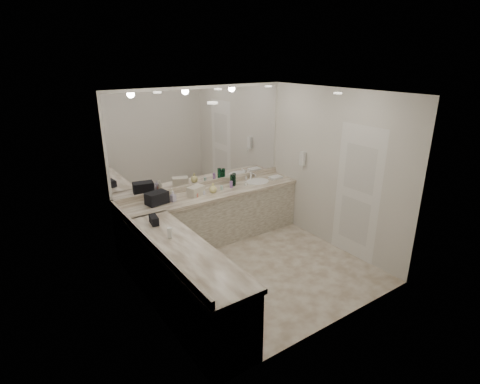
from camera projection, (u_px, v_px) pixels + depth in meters
floor at (254, 270)px, 5.65m from camera, size 3.20×3.20×0.00m
ceiling at (257, 93)px, 4.76m from camera, size 3.20×3.20×0.00m
wall_back at (203, 165)px, 6.37m from camera, size 3.20×0.02×2.60m
wall_left at (145, 215)px, 4.35m from camera, size 0.02×3.00×2.60m
wall_right at (334, 170)px, 6.06m from camera, size 0.02×3.00×2.60m
vanity_back_base at (213, 218)px, 6.43m from camera, size 3.20×0.60×0.84m
vanity_back_top at (213, 194)px, 6.27m from camera, size 3.20×0.64×0.06m
vanity_left_base at (184, 283)px, 4.58m from camera, size 0.60×2.40×0.84m
vanity_left_top at (183, 251)px, 4.43m from camera, size 0.64×2.42×0.06m
backsplash_back at (204, 185)px, 6.47m from camera, size 3.20×0.04×0.10m
backsplash_left at (149, 241)px, 4.48m from camera, size 0.04×3.00×0.10m
mirror_back at (202, 137)px, 6.19m from camera, size 3.12×0.01×1.55m
mirror_left at (143, 176)px, 4.20m from camera, size 0.01×2.92×1.55m
sink at (257, 182)px, 6.78m from camera, size 0.44×0.44×0.03m
faucet at (251, 175)px, 6.92m from camera, size 0.24×0.16×0.14m
wall_phone at (302, 159)px, 6.56m from camera, size 0.06×0.10×0.24m
door at (357, 194)px, 5.75m from camera, size 0.02×0.82×2.10m
black_toiletry_bag at (157, 198)px, 5.72m from camera, size 0.36×0.26×0.19m
black_bag_spill at (154, 220)px, 5.05m from camera, size 0.12×0.22×0.11m
cream_cosmetic_case at (196, 191)px, 6.08m from camera, size 0.31×0.25×0.16m
hand_towel at (276, 177)px, 6.95m from camera, size 0.23×0.16×0.04m
lotion_left at (170, 233)px, 4.65m from camera, size 0.06×0.06×0.14m
soap_bottle_a at (172, 194)px, 5.91m from camera, size 0.08×0.08×0.19m
soap_bottle_b at (173, 197)px, 5.83m from camera, size 0.09×0.09×0.16m
soap_bottle_c at (213, 188)px, 6.21m from camera, size 0.16×0.16×0.17m
green_bottle_0 at (234, 179)px, 6.60m from camera, size 0.07×0.07×0.20m
green_bottle_1 at (233, 180)px, 6.53m from camera, size 0.07×0.07×0.20m
green_bottle_2 at (232, 180)px, 6.60m from camera, size 0.07×0.07×0.18m
amenity_bottle_0 at (222, 188)px, 6.36m from camera, size 0.05×0.05×0.07m
amenity_bottle_1 at (172, 198)px, 5.89m from camera, size 0.04×0.04×0.07m
amenity_bottle_2 at (246, 184)px, 6.54m from camera, size 0.04×0.04×0.08m
amenity_bottle_3 at (164, 201)px, 5.77m from camera, size 0.04×0.04×0.07m
amenity_bottle_4 at (231, 184)px, 6.46m from camera, size 0.05×0.05×0.12m
amenity_bottle_5 at (197, 195)px, 6.02m from camera, size 0.05×0.05×0.07m
amenity_bottle_6 at (204, 193)px, 6.13m from camera, size 0.04×0.04×0.07m
amenity_bottle_7 at (192, 193)px, 6.07m from camera, size 0.06×0.06×0.10m
amenity_bottle_8 at (196, 190)px, 6.16m from camera, size 0.06×0.06×0.14m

